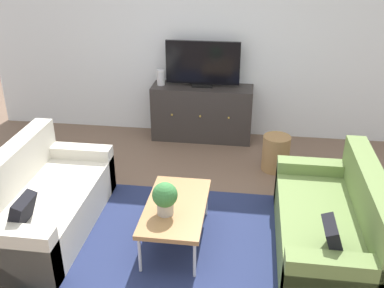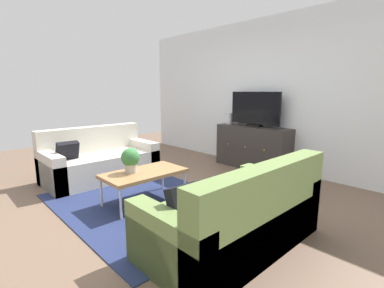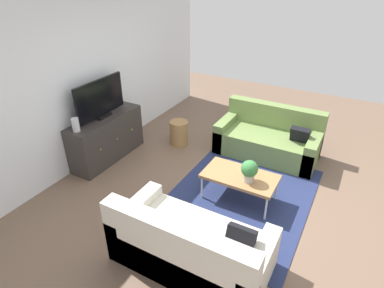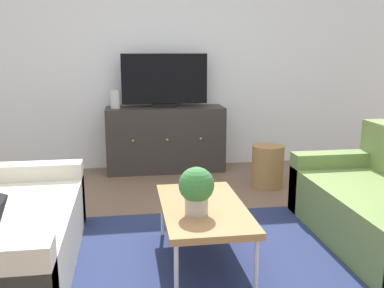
{
  "view_description": "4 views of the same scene",
  "coord_description": "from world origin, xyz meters",
  "px_view_note": "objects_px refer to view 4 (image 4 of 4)",
  "views": [
    {
      "loc": [
        0.58,
        -3.56,
        2.72
      ],
      "look_at": [
        0.0,
        0.65,
        0.67
      ],
      "focal_mm": 41.52,
      "sensor_mm": 36.0,
      "label": 1
    },
    {
      "loc": [
        2.85,
        -2.01,
        1.42
      ],
      "look_at": [
        0.0,
        0.65,
        0.67
      ],
      "focal_mm": 26.11,
      "sensor_mm": 36.0,
      "label": 2
    },
    {
      "loc": [
        -3.59,
        -1.34,
        3.0
      ],
      "look_at": [
        0.0,
        0.65,
        0.67
      ],
      "focal_mm": 30.21,
      "sensor_mm": 36.0,
      "label": 3
    },
    {
      "loc": [
        -0.54,
        -2.93,
        1.46
      ],
      "look_at": [
        0.0,
        0.65,
        0.67
      ],
      "focal_mm": 41.24,
      "sensor_mm": 36.0,
      "label": 4
    }
  ],
  "objects_px": {
    "potted_plant": "(196,188)",
    "coffee_table": "(203,210)",
    "glass_vase": "(115,99)",
    "flat_screen_tv": "(165,81)",
    "tv_console": "(165,139)",
    "wicker_basket": "(268,166)"
  },
  "relations": [
    {
      "from": "tv_console",
      "to": "glass_vase",
      "type": "xyz_separation_m",
      "value": [
        -0.58,
        0.0,
        0.49
      ]
    },
    {
      "from": "tv_console",
      "to": "wicker_basket",
      "type": "height_order",
      "value": "tv_console"
    },
    {
      "from": "glass_vase",
      "to": "coffee_table",
      "type": "bearing_deg",
      "value": -75.63
    },
    {
      "from": "tv_console",
      "to": "flat_screen_tv",
      "type": "relative_size",
      "value": 1.39
    },
    {
      "from": "potted_plant",
      "to": "wicker_basket",
      "type": "distance_m",
      "value": 2.07
    },
    {
      "from": "tv_console",
      "to": "flat_screen_tv",
      "type": "xyz_separation_m",
      "value": [
        0.0,
        0.02,
        0.7
      ]
    },
    {
      "from": "coffee_table",
      "to": "flat_screen_tv",
      "type": "height_order",
      "value": "flat_screen_tv"
    },
    {
      "from": "tv_console",
      "to": "glass_vase",
      "type": "distance_m",
      "value": 0.76
    },
    {
      "from": "coffee_table",
      "to": "wicker_basket",
      "type": "height_order",
      "value": "wicker_basket"
    },
    {
      "from": "potted_plant",
      "to": "glass_vase",
      "type": "relative_size",
      "value": 1.46
    },
    {
      "from": "glass_vase",
      "to": "wicker_basket",
      "type": "bearing_deg",
      "value": -26.9
    },
    {
      "from": "glass_vase",
      "to": "tv_console",
      "type": "bearing_deg",
      "value": -0.0
    },
    {
      "from": "potted_plant",
      "to": "glass_vase",
      "type": "distance_m",
      "value": 2.63
    },
    {
      "from": "coffee_table",
      "to": "tv_console",
      "type": "distance_m",
      "value": 2.41
    },
    {
      "from": "coffee_table",
      "to": "wicker_basket",
      "type": "xyz_separation_m",
      "value": [
        0.99,
        1.59,
        -0.16
      ]
    },
    {
      "from": "potted_plant",
      "to": "coffee_table",
      "type": "bearing_deg",
      "value": 64.22
    },
    {
      "from": "potted_plant",
      "to": "wicker_basket",
      "type": "height_order",
      "value": "potted_plant"
    },
    {
      "from": "flat_screen_tv",
      "to": "coffee_table",
      "type": "bearing_deg",
      "value": -89.16
    },
    {
      "from": "coffee_table",
      "to": "flat_screen_tv",
      "type": "xyz_separation_m",
      "value": [
        -0.04,
        2.43,
        0.71
      ]
    },
    {
      "from": "coffee_table",
      "to": "potted_plant",
      "type": "relative_size",
      "value": 3.29
    },
    {
      "from": "coffee_table",
      "to": "glass_vase",
      "type": "height_order",
      "value": "glass_vase"
    },
    {
      "from": "flat_screen_tv",
      "to": "wicker_basket",
      "type": "xyz_separation_m",
      "value": [
        1.02,
        -0.83,
        -0.86
      ]
    }
  ]
}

